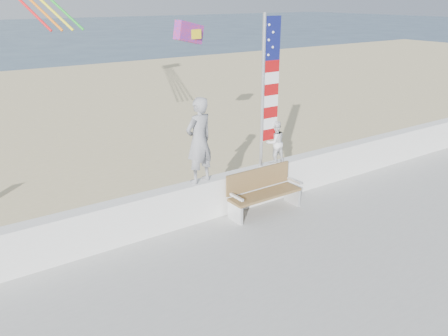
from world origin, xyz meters
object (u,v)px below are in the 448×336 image
Objects in this scene: adult at (199,141)px; flag at (267,86)px; bench at (263,190)px; child at (275,142)px.

flag is (1.83, -0.00, 0.98)m from adult.
flag reaches higher than adult.
adult is at bearing 179.99° from flag.
adult is at bearing 162.23° from bench.
child is at bearing 32.38° from bench.
bench is at bearing -132.54° from flag.
child is 1.42m from flag.
flag reaches higher than child.
flag is (-0.30, -0.00, 1.39)m from child.
bench is at bearing 36.33° from child.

